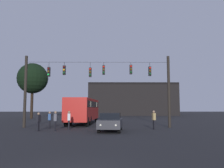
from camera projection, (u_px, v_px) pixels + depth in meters
ground_plane at (100, 123)px, 31.08m from camera, size 168.00×168.00×0.00m
overhead_signal_span at (98, 84)px, 24.00m from camera, size 14.73×0.44×7.21m
city_bus at (83, 108)px, 29.07m from camera, size 3.12×11.12×3.00m
car_near_right at (111, 122)px, 19.98m from camera, size 2.19×4.46×1.52m
pedestrian_crossing_left at (38, 121)px, 20.21m from camera, size 0.35×0.42×1.55m
pedestrian_crossing_center at (50, 119)px, 22.34m from camera, size 0.28×0.39×1.61m
pedestrian_crossing_right at (55, 120)px, 20.20m from camera, size 0.28×0.39×1.68m
pedestrian_near_bus at (69, 119)px, 21.46m from camera, size 0.28×0.39×1.66m
pedestrian_trailing at (154, 119)px, 21.57m from camera, size 0.31×0.40×1.71m
corner_building at (131, 100)px, 63.35m from camera, size 21.92×13.12×8.02m
tree_left_silhouette at (33, 79)px, 43.31m from camera, size 5.52×5.52×10.02m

